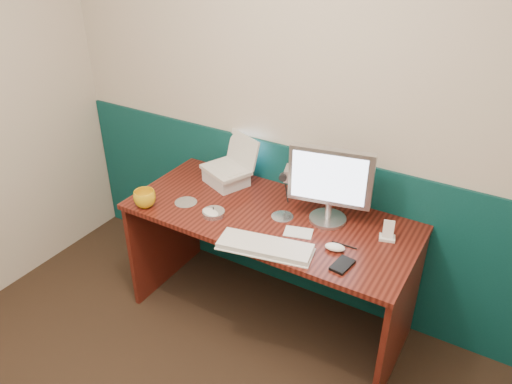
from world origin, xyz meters
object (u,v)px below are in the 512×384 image
Objects in this scene: mug at (145,199)px; camcorder at (291,184)px; desk at (269,269)px; monitor at (331,185)px; keyboard at (265,247)px; laptop at (225,154)px.

camcorder is at bearing 35.98° from mug.
camcorder is at bearing 84.88° from desk.
monitor reaches higher than mug.
keyboard reaches higher than desk.
mug is at bearing 167.65° from keyboard.
desk is 12.91× the size of mug.
camcorder is (0.42, 0.03, -0.09)m from laptop.
monitor is at bearing 22.48° from mug.
desk is at bearing -0.90° from laptop.
mug is 0.83m from camcorder.
keyboard is at bearing -0.73° from mug.
keyboard is 0.52m from camcorder.
keyboard is 3.75× the size of mug.
mug is at bearing -156.90° from desk.
mug is at bearing -95.65° from laptop.
monitor is (0.70, -0.06, 0.02)m from laptop.
monitor is at bearing 17.46° from laptop.
keyboard is (0.13, -0.29, 0.39)m from desk.
monitor is 2.16× the size of camcorder.
monitor is 0.93× the size of keyboard.
camcorder is at bearing 26.92° from laptop.
keyboard is at bearing -95.24° from camcorder.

